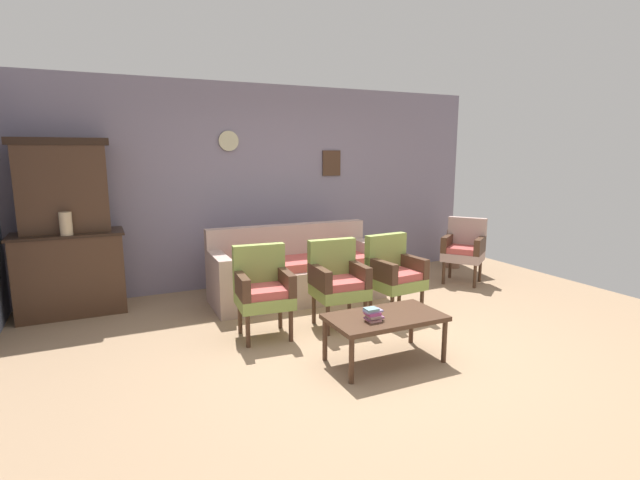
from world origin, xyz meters
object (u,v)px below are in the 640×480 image
(side_cabinet, at_px, (71,273))
(floor_vase_by_wall, at_px, (453,249))
(wingback_chair_by_fireplace, at_px, (464,247))
(book_stack_on_table, at_px, (373,315))
(armchair_by_doorway, at_px, (394,272))
(coffee_table, at_px, (385,320))
(armchair_row_middle, at_px, (337,279))
(armchair_near_cabinet, at_px, (263,287))
(floral_couch, at_px, (296,273))
(vase_on_cabinet, at_px, (66,224))

(side_cabinet, xyz_separation_m, floor_vase_by_wall, (5.39, -0.10, -0.17))
(wingback_chair_by_fireplace, xyz_separation_m, book_stack_on_table, (-2.59, -1.81, -0.02))
(armchair_by_doorway, distance_m, floor_vase_by_wall, 2.61)
(wingback_chair_by_fireplace, distance_m, coffee_table, 2.98)
(armchair_row_middle, bearing_deg, armchair_near_cabinet, 176.52)
(coffee_table, bearing_deg, floral_couch, 89.95)
(side_cabinet, bearing_deg, vase_on_cabinet, -87.81)
(vase_on_cabinet, bearing_deg, side_cabinet, 92.19)
(vase_on_cabinet, distance_m, book_stack_on_table, 3.45)
(vase_on_cabinet, relative_size, armchair_row_middle, 0.28)
(vase_on_cabinet, relative_size, coffee_table, 0.25)
(floral_couch, distance_m, armchair_row_middle, 1.07)
(vase_on_cabinet, height_order, book_stack_on_table, vase_on_cabinet)
(book_stack_on_table, relative_size, floor_vase_by_wall, 0.28)
(armchair_row_middle, bearing_deg, side_cabinet, 147.52)
(armchair_near_cabinet, height_order, armchair_by_doorway, same)
(floor_vase_by_wall, bearing_deg, armchair_row_middle, -152.01)
(floral_couch, distance_m, book_stack_on_table, 2.11)
(armchair_row_middle, bearing_deg, armchair_by_doorway, 1.65)
(coffee_table, bearing_deg, floor_vase_by_wall, 40.71)
(vase_on_cabinet, xyz_separation_m, armchair_row_middle, (2.53, -1.44, -0.56))
(armchair_row_middle, bearing_deg, floral_couch, 91.93)
(armchair_row_middle, height_order, wingback_chair_by_fireplace, same)
(side_cabinet, height_order, wingback_chair_by_fireplace, side_cabinet)
(side_cabinet, distance_m, wingback_chair_by_fireplace, 4.99)
(armchair_near_cabinet, relative_size, book_stack_on_table, 5.45)
(side_cabinet, xyz_separation_m, vase_on_cabinet, (0.01, -0.18, 0.59))
(armchair_by_doorway, height_order, floor_vase_by_wall, armchair_by_doorway)
(armchair_near_cabinet, bearing_deg, book_stack_on_table, -61.56)
(side_cabinet, height_order, armchair_by_doorway, side_cabinet)
(armchair_by_doorway, distance_m, coffee_table, 1.25)
(floral_couch, height_order, armchair_by_doorway, same)
(wingback_chair_by_fireplace, bearing_deg, armchair_near_cabinet, -167.35)
(armchair_by_doorway, bearing_deg, armchair_near_cabinet, 178.94)
(floral_couch, bearing_deg, side_cabinet, 167.32)
(wingback_chair_by_fireplace, bearing_deg, side_cabinet, 170.16)
(vase_on_cabinet, height_order, floral_couch, vase_on_cabinet)
(armchair_by_doorway, xyz_separation_m, floor_vase_by_wall, (2.13, 1.49, -0.20))
(side_cabinet, height_order, floor_vase_by_wall, side_cabinet)
(side_cabinet, relative_size, vase_on_cabinet, 4.63)
(floral_couch, height_order, armchair_row_middle, same)
(floral_couch, xyz_separation_m, floor_vase_by_wall, (2.89, 0.46, -0.03))
(vase_on_cabinet, height_order, floor_vase_by_wall, vase_on_cabinet)
(side_cabinet, bearing_deg, floral_couch, -12.68)
(book_stack_on_table, bearing_deg, armchair_near_cabinet, 118.44)
(armchair_near_cabinet, bearing_deg, armchair_by_doorway, -1.06)
(floral_couch, relative_size, coffee_table, 2.11)
(side_cabinet, xyz_separation_m, armchair_near_cabinet, (1.74, -1.57, 0.03))
(floral_couch, xyz_separation_m, armchair_by_doorway, (0.75, -1.03, 0.17))
(armchair_near_cabinet, relative_size, armchair_row_middle, 1.00)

